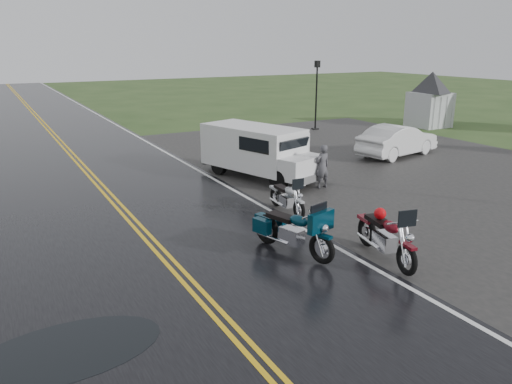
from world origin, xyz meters
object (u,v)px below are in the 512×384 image
Objects in this scene: motorcycle_teal at (322,237)px; sedan_white at (398,141)px; lamp_post_far_right at (316,95)px; person_at_van at (322,167)px; motorcycle_silver at (299,202)px; motorcycle_red at (408,247)px; van_white at (279,163)px; visitor_center at (432,86)px.

motorcycle_teal is 12.22m from sedan_white.
person_at_van is at bearing -124.30° from lamp_post_far_right.
sedan_white is (9.57, 7.60, -0.01)m from motorcycle_teal.
motorcycle_silver is 9.77m from sedan_white.
van_white is (1.06, 6.88, 0.26)m from motorcycle_red.
motorcycle_silver is 3.16m from van_white.
motorcycle_red is at bearing -119.56° from lamp_post_far_right.
person_at_van is 0.36× the size of sedan_white.
motorcycle_silver is at bearing 40.60° from person_at_van.
person_at_van is (1.39, -0.52, -0.21)m from van_white.
van_white reaches higher than motorcycle_silver.
motorcycle_teal is (-17.09, -12.81, -1.71)m from visitor_center.
motorcycle_red is 0.60× the size of lamp_post_far_right.
motorcycle_teal is 1.21× the size of motorcycle_silver.
motorcycle_red reaches higher than sedan_white.
motorcycle_teal is at bearing -109.47° from motorcycle_silver.
visitor_center is 6.96m from lamp_post_far_right.
person_at_van is (2.45, 6.35, 0.05)m from motorcycle_red.
person_at_van is (3.67, 5.04, 0.05)m from motorcycle_teal.
visitor_center reaches higher than motorcycle_teal.
person_at_van is (-13.42, -7.77, -1.66)m from visitor_center.
motorcycle_teal is at bearing 117.38° from sedan_white.
lamp_post_far_right is (-6.57, 2.27, -0.45)m from visitor_center.
sedan_white is at bearing -97.32° from lamp_post_far_right.
lamp_post_far_right is at bearing 57.15° from motorcycle_silver.
sedan_white is at bearing 23.19° from motorcycle_teal.
visitor_center is 3.29× the size of van_white.
van_white is at bearing -153.91° from visitor_center.
lamp_post_far_right is (6.85, 10.05, 1.20)m from person_at_van.
van_white is (1.13, 2.92, 0.38)m from motorcycle_silver.
motorcycle_red is 6.96m from van_white.
van_white is 1.18× the size of sedan_white.
person_at_van is 12.22m from lamp_post_far_right.
motorcycle_red is at bearing -84.80° from motorcycle_silver.
visitor_center is at bearing -19.11° from lamp_post_far_right.
motorcycle_teal is at bearing 145.22° from motorcycle_red.
motorcycle_silver is (1.15, 2.64, -0.12)m from motorcycle_teal.
motorcycle_teal reaches higher than sedan_white.
person_at_van is (2.52, 2.40, 0.17)m from motorcycle_silver.
motorcycle_red is 3.95m from motorcycle_silver.
lamp_post_far_right is (10.53, 15.09, 1.26)m from motorcycle_teal.
van_white reaches higher than sedan_white.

